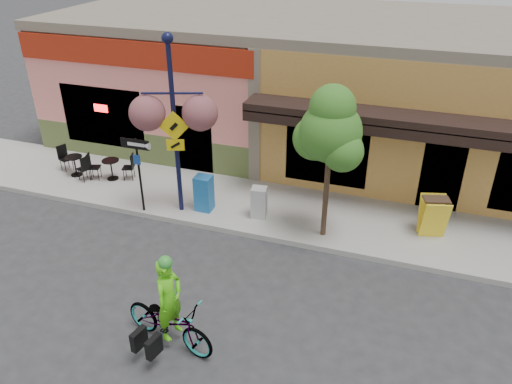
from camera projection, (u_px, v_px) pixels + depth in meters
ground at (248, 249)px, 12.59m from camera, size 90.00×90.00×0.00m
sidewalk at (272, 209)px, 14.21m from camera, size 24.00×3.00×0.15m
curb at (255, 235)px, 13.01m from camera, size 24.00×0.12×0.15m
building at (319, 81)px, 17.73m from camera, size 18.20×8.20×4.50m
bicycle at (169, 322)px, 9.58m from camera, size 2.13×1.12×1.07m
cyclist_rider at (170, 309)px, 9.41m from camera, size 0.54×0.70×1.72m
lamp_post at (175, 128)px, 12.87m from camera, size 1.67×1.10×4.86m
one_way_sign at (140, 176)px, 13.48m from camera, size 0.83×0.20×2.16m
cafe_set_left at (75, 163)px, 15.70m from camera, size 1.57×1.19×0.85m
cafe_set_right at (111, 167)px, 15.47m from camera, size 1.56×1.10×0.85m
newspaper_box_blue at (204, 193)px, 13.80m from camera, size 0.46×0.41×1.02m
newspaper_box_grey at (259, 202)px, 13.50m from camera, size 0.45×0.42×0.87m
street_tree at (328, 164)px, 11.97m from camera, size 1.88×1.88×4.02m
sandwich_board at (435, 221)px, 12.49m from camera, size 0.75×0.63×1.07m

